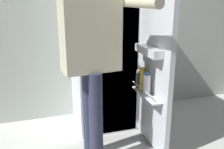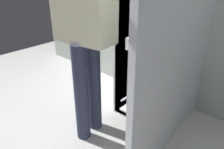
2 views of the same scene
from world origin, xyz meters
The scene contains 3 objects.
ground_plane centered at (0.00, 0.00, 0.00)m, with size 5.82×5.82×0.00m, color silver.
refrigerator centered at (0.02, 0.51, 0.89)m, with size 0.68×1.22×1.77m.
person centered at (-0.27, -0.12, 1.05)m, with size 0.63×0.76×1.72m.
Camera 2 is at (0.96, -1.20, 1.36)m, focal length 35.35 mm.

